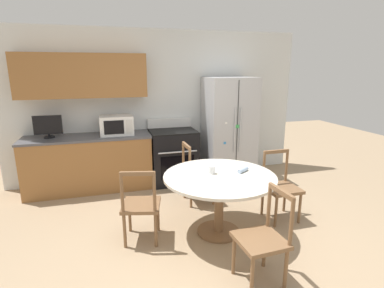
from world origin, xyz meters
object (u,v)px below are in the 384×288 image
(dining_chair_far, at_px, (197,174))
(dining_chair_near, at_px, (263,239))
(refrigerator, at_px, (229,129))
(microwave, at_px, (117,125))
(oven_range, at_px, (173,156))
(countertop_tv, at_px, (48,126))
(dining_chair_right, at_px, (281,187))
(candle_glass, at_px, (212,170))
(dining_chair_left, at_px, (141,206))

(dining_chair_far, height_order, dining_chair_near, same)
(refrigerator, xyz_separation_m, microwave, (-1.94, 0.07, 0.15))
(refrigerator, xyz_separation_m, oven_range, (-1.01, 0.04, -0.43))
(countertop_tv, relative_size, dining_chair_near, 0.46)
(dining_chair_right, xyz_separation_m, dining_chair_near, (-0.83, -1.04, 0.00))
(refrigerator, height_order, dining_chair_far, refrigerator)
(dining_chair_far, relative_size, candle_glass, 9.76)
(oven_range, distance_m, candle_glass, 1.78)
(oven_range, distance_m, dining_chair_left, 1.91)
(microwave, xyz_separation_m, candle_glass, (1.01, -1.78, -0.27))
(dining_chair_left, bearing_deg, candle_glass, 13.45)
(dining_chair_far, xyz_separation_m, dining_chair_near, (0.08, -1.83, 0.00))
(countertop_tv, xyz_separation_m, dining_chair_right, (3.02, -1.78, -0.65))
(dining_chair_left, bearing_deg, dining_chair_near, -31.37)
(dining_chair_right, bearing_deg, dining_chair_far, -40.75)
(microwave, bearing_deg, dining_chair_left, -84.77)
(dining_chair_near, relative_size, candle_glass, 9.76)
(candle_glass, bearing_deg, refrigerator, 61.48)
(oven_range, height_order, dining_chair_right, oven_range)
(candle_glass, bearing_deg, microwave, 119.58)
(oven_range, bearing_deg, dining_chair_right, -58.11)
(countertop_tv, bearing_deg, refrigerator, -2.17)
(oven_range, xyz_separation_m, microwave, (-0.93, 0.03, 0.59))
(countertop_tv, relative_size, candle_glass, 4.47)
(microwave, xyz_separation_m, countertop_tv, (-1.03, 0.04, 0.03))
(refrigerator, bearing_deg, countertop_tv, 177.83)
(microwave, distance_m, candle_glass, 2.06)
(countertop_tv, height_order, dining_chair_right, countertop_tv)
(dining_chair_right, distance_m, dining_chair_near, 1.33)
(refrigerator, relative_size, oven_range, 1.67)
(dining_chair_right, xyz_separation_m, dining_chair_left, (-1.83, -0.04, 0.00))
(countertop_tv, relative_size, dining_chair_left, 0.46)
(dining_chair_right, xyz_separation_m, candle_glass, (-0.98, -0.05, 0.35))
(dining_chair_right, relative_size, candle_glass, 9.76)
(dining_chair_far, distance_m, candle_glass, 0.91)
(countertop_tv, height_order, dining_chair_near, countertop_tv)
(dining_chair_near, distance_m, candle_glass, 1.06)
(countertop_tv, distance_m, dining_chair_far, 2.42)
(countertop_tv, bearing_deg, dining_chair_far, -25.13)
(microwave, height_order, countertop_tv, countertop_tv)
(dining_chair_far, xyz_separation_m, dining_chair_left, (-0.92, -0.83, 0.00))
(dining_chair_left, bearing_deg, dining_chair_right, 15.07)
(dining_chair_near, bearing_deg, refrigerator, -19.45)
(dining_chair_left, bearing_deg, microwave, 109.01)
(oven_range, relative_size, dining_chair_far, 1.20)
(microwave, bearing_deg, refrigerator, -2.05)
(dining_chair_far, height_order, dining_chair_left, same)
(refrigerator, xyz_separation_m, candle_glass, (-0.93, -1.71, -0.12))
(countertop_tv, height_order, dining_chair_far, countertop_tv)
(oven_range, xyz_separation_m, dining_chair_near, (0.23, -2.75, -0.03))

